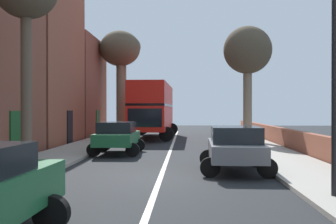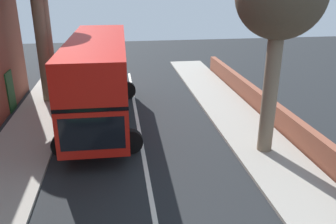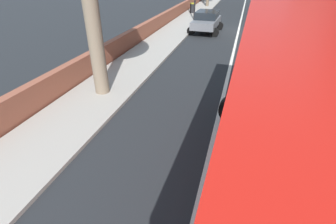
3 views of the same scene
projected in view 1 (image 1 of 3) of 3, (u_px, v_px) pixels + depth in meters
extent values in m
plane|color=black|center=(161.00, 177.00, 12.80)|extent=(84.00, 84.00, 0.00)
cube|color=silver|center=(161.00, 176.00, 12.80)|extent=(0.16, 54.00, 0.01)
cube|color=#9E998E|center=(11.00, 174.00, 13.02)|extent=(2.60, 60.00, 0.12)
cube|color=#9E998E|center=(316.00, 176.00, 12.59)|extent=(2.60, 60.00, 0.12)
cube|color=#194C23|center=(16.00, 135.00, 17.08)|extent=(0.08, 1.10, 2.10)
cube|color=brown|center=(38.00, 63.00, 25.13)|extent=(4.00, 7.68, 10.15)
cube|color=black|center=(70.00, 127.00, 25.07)|extent=(0.08, 1.10, 2.10)
cube|color=brown|center=(73.00, 87.00, 33.13)|extent=(4.00, 7.68, 8.04)
cube|color=#194C23|center=(98.00, 123.00, 33.06)|extent=(0.08, 1.10, 2.10)
cube|color=red|center=(153.00, 118.00, 30.46)|extent=(2.70, 10.23, 1.70)
cube|color=black|center=(153.00, 105.00, 30.46)|extent=(2.72, 10.13, 0.16)
cube|color=red|center=(153.00, 95.00, 30.45)|extent=(2.70, 10.23, 1.50)
cube|color=black|center=(145.00, 118.00, 25.40)|extent=(2.20, 0.10, 1.19)
cylinder|color=black|center=(166.00, 134.00, 26.93)|extent=(1.01, 0.32, 1.00)
cylinder|color=black|center=(129.00, 134.00, 27.09)|extent=(1.01, 0.32, 1.00)
cylinder|color=black|center=(172.00, 129.00, 33.85)|extent=(1.01, 0.32, 1.00)
cylinder|color=black|center=(142.00, 129.00, 34.01)|extent=(1.01, 0.32, 1.00)
cylinder|color=black|center=(51.00, 213.00, 7.03)|extent=(0.64, 0.23, 0.64)
cube|color=slate|center=(235.00, 150.00, 13.78)|extent=(1.86, 3.95, 0.55)
cube|color=black|center=(235.00, 134.00, 13.58)|extent=(1.66, 2.19, 0.54)
cylinder|color=black|center=(208.00, 158.00, 15.05)|extent=(0.65, 0.24, 0.64)
cylinder|color=black|center=(256.00, 159.00, 14.92)|extent=(0.65, 0.24, 0.64)
cylinder|color=black|center=(210.00, 167.00, 12.64)|extent=(0.65, 0.24, 0.64)
cylinder|color=black|center=(267.00, 168.00, 12.51)|extent=(0.65, 0.24, 0.64)
cube|color=#1E6038|center=(118.00, 138.00, 19.37)|extent=(1.74, 3.90, 0.57)
cube|color=black|center=(117.00, 127.00, 19.18)|extent=(1.60, 2.15, 0.52)
cylinder|color=black|center=(104.00, 145.00, 20.62)|extent=(0.64, 0.22, 0.64)
cylinder|color=black|center=(139.00, 145.00, 20.55)|extent=(0.64, 0.22, 0.64)
cylinder|color=black|center=(94.00, 150.00, 18.21)|extent=(0.64, 0.22, 0.64)
cylinder|color=black|center=(133.00, 150.00, 18.13)|extent=(0.64, 0.22, 0.64)
cylinder|color=brown|center=(26.00, 86.00, 13.57)|extent=(0.37, 0.37, 5.66)
cylinder|color=brown|center=(120.00, 95.00, 34.13)|extent=(0.62, 0.62, 6.58)
ellipsoid|color=#4C4233|center=(120.00, 48.00, 34.11)|extent=(3.45, 3.45, 3.01)
cylinder|color=#7A6B56|center=(248.00, 100.00, 25.96)|extent=(0.57, 0.57, 5.29)
ellipsoid|color=#4C4233|center=(248.00, 50.00, 25.94)|extent=(3.13, 3.13, 3.09)
cylinder|color=#7A6B56|center=(123.00, 93.00, 34.82)|extent=(0.57, 0.57, 6.91)
ellipsoid|color=brown|center=(123.00, 47.00, 34.80)|extent=(3.06, 3.06, 2.28)
cylinder|color=black|center=(335.00, 68.00, 9.39)|extent=(0.14, 0.14, 6.00)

